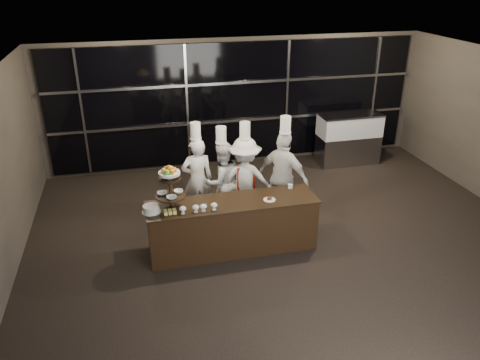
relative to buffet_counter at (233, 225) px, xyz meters
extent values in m
plane|color=black|center=(1.00, -1.18, -0.47)|extent=(10.00, 10.00, 0.00)
plane|color=black|center=(1.00, -1.18, 2.53)|extent=(10.00, 10.00, 0.00)
plane|color=#473F38|center=(1.00, 3.82, 1.03)|extent=(9.00, 0.00, 9.00)
cube|color=black|center=(1.00, 3.76, 1.03)|extent=(8.60, 0.04, 2.80)
cube|color=#A5A5AA|center=(1.00, 3.71, 0.63)|extent=(8.60, 0.06, 0.06)
cube|color=#A5A5AA|center=(1.00, 3.71, 1.53)|extent=(8.60, 0.06, 0.06)
cube|color=#A5A5AA|center=(-2.50, 3.73, 1.03)|extent=(0.05, 0.05, 2.80)
cube|color=#A5A5AA|center=(-0.20, 3.73, 1.03)|extent=(0.05, 0.05, 2.80)
cube|color=#A5A5AA|center=(2.20, 3.73, 1.03)|extent=(0.05, 0.05, 2.80)
cube|color=#A5A5AA|center=(4.50, 3.73, 1.03)|extent=(0.05, 0.05, 2.80)
cube|color=black|center=(0.00, 0.00, -0.02)|extent=(2.80, 0.70, 0.90)
cube|color=black|center=(0.00, 0.00, 0.44)|extent=(2.84, 0.74, 0.03)
cylinder|color=black|center=(-1.00, 0.00, 0.47)|extent=(0.24, 0.24, 0.03)
cylinder|color=black|center=(-1.00, 0.00, 0.80)|extent=(0.06, 0.06, 0.70)
cylinder|color=black|center=(-1.00, 0.00, 0.67)|extent=(0.48, 0.48, 0.02)
cylinder|color=black|center=(-1.00, 0.00, 0.97)|extent=(0.34, 0.34, 0.02)
cylinder|color=white|center=(-1.00, 0.00, 1.02)|extent=(0.10, 0.10, 0.06)
cylinder|color=white|center=(-1.00, 0.00, 1.07)|extent=(0.34, 0.34, 0.04)
sphere|color=orange|center=(-0.92, 0.00, 1.11)|extent=(0.09, 0.09, 0.09)
sphere|color=#77AE2C|center=(-0.96, 0.07, 1.11)|extent=(0.09, 0.09, 0.09)
sphere|color=orange|center=(-1.04, 0.07, 1.11)|extent=(0.09, 0.09, 0.09)
sphere|color=yellow|center=(-1.08, 0.00, 1.11)|extent=(0.09, 0.09, 0.09)
sphere|color=#5AA92B|center=(-1.04, -0.07, 1.11)|extent=(0.09, 0.09, 0.09)
sphere|color=orange|center=(-0.96, -0.07, 1.11)|extent=(0.09, 0.09, 0.09)
sphere|color=orange|center=(-1.00, 0.00, 1.15)|extent=(0.09, 0.09, 0.09)
imported|color=white|center=(-1.13, 0.06, 0.71)|extent=(0.16, 0.16, 0.04)
imported|color=white|center=(-0.87, 0.06, 0.71)|extent=(0.15, 0.15, 0.05)
imported|color=white|center=(-1.00, -0.12, 0.71)|extent=(0.16, 0.16, 0.04)
cylinder|color=silver|center=(-0.85, -0.22, 0.46)|extent=(0.07, 0.07, 0.01)
cylinder|color=silver|center=(-0.85, -0.22, 0.49)|extent=(0.02, 0.02, 0.05)
ellipsoid|color=silver|center=(-0.85, -0.22, 0.54)|extent=(0.11, 0.11, 0.08)
ellipsoid|color=green|center=(-0.85, -0.22, 0.54)|extent=(0.08, 0.08, 0.05)
cylinder|color=silver|center=(-0.64, -0.22, 0.46)|extent=(0.07, 0.07, 0.01)
cylinder|color=silver|center=(-0.64, -0.22, 0.49)|extent=(0.02, 0.02, 0.05)
ellipsoid|color=silver|center=(-0.64, -0.22, 0.54)|extent=(0.11, 0.11, 0.08)
ellipsoid|color=red|center=(-0.64, -0.22, 0.54)|extent=(0.08, 0.08, 0.05)
cylinder|color=silver|center=(-0.52, -0.22, 0.46)|extent=(0.07, 0.07, 0.01)
cylinder|color=silver|center=(-0.52, -0.22, 0.49)|extent=(0.02, 0.02, 0.05)
ellipsoid|color=silver|center=(-0.52, -0.22, 0.54)|extent=(0.11, 0.11, 0.08)
ellipsoid|color=#F3F0A6|center=(-0.52, -0.22, 0.54)|extent=(0.08, 0.08, 0.05)
cylinder|color=silver|center=(-0.35, -0.22, 0.46)|extent=(0.07, 0.07, 0.01)
cylinder|color=silver|center=(-0.35, -0.22, 0.49)|extent=(0.02, 0.02, 0.05)
ellipsoid|color=silver|center=(-0.35, -0.22, 0.54)|extent=(0.11, 0.11, 0.08)
ellipsoid|color=#4E3411|center=(-0.35, -0.22, 0.54)|extent=(0.08, 0.08, 0.05)
cylinder|color=white|center=(-1.32, -0.05, 0.46)|extent=(0.30, 0.30, 0.01)
cylinder|color=white|center=(-1.32, -0.05, 0.51)|extent=(0.26, 0.26, 0.10)
cube|color=#EEE274|center=(-1.11, -0.20, 0.48)|extent=(0.05, 0.06, 0.05)
cube|color=#EEE274|center=(-1.04, -0.20, 0.48)|extent=(0.05, 0.06, 0.05)
cube|color=#EEE274|center=(-0.97, -0.20, 0.48)|extent=(0.06, 0.06, 0.05)
cube|color=#EEE274|center=(-1.11, -0.13, 0.48)|extent=(0.05, 0.06, 0.05)
cube|color=#EEE274|center=(-1.04, -0.13, 0.48)|extent=(0.05, 0.06, 0.05)
cube|color=#EEE274|center=(-0.97, -0.13, 0.48)|extent=(0.06, 0.06, 0.05)
cylinder|color=white|center=(0.60, -0.10, 0.46)|extent=(0.20, 0.20, 0.01)
cylinder|color=#4C2814|center=(0.60, -0.10, 0.49)|extent=(0.08, 0.08, 0.04)
cylinder|color=white|center=(1.09, 0.25, 0.49)|extent=(0.08, 0.08, 0.07)
cube|color=#A5A5AA|center=(3.60, 3.12, -0.12)|extent=(1.47, 0.63, 0.70)
cube|color=silver|center=(3.60, 3.12, 0.48)|extent=(1.47, 0.63, 0.50)
cube|color=#FFC67F|center=(3.60, 3.12, 0.48)|extent=(1.37, 0.53, 0.40)
cube|color=#A5A5AA|center=(3.60, 3.12, 0.75)|extent=(1.50, 0.65, 0.04)
imported|color=white|center=(-0.40, 1.21, 0.35)|extent=(0.61, 0.41, 1.62)
cylinder|color=white|center=(-0.40, 1.21, 1.31)|extent=(0.19, 0.19, 0.30)
cylinder|color=white|center=(-0.40, 1.21, 1.16)|extent=(0.21, 0.21, 0.03)
imported|color=white|center=(0.05, 1.12, 0.31)|extent=(0.89, 0.77, 1.54)
cylinder|color=white|center=(0.05, 1.12, 1.23)|extent=(0.19, 0.19, 0.30)
cylinder|color=white|center=(0.05, 1.12, 1.08)|extent=(0.21, 0.21, 0.03)
imported|color=silver|center=(0.45, 0.97, 0.36)|extent=(1.18, 0.86, 1.65)
cylinder|color=white|center=(0.45, 0.97, 1.33)|extent=(0.19, 0.19, 0.30)
cylinder|color=white|center=(0.45, 0.97, 1.19)|extent=(0.21, 0.21, 0.03)
cube|color=#9B1B0B|center=(0.45, 0.85, 0.36)|extent=(0.34, 0.03, 0.61)
imported|color=white|center=(1.14, 0.79, 0.41)|extent=(1.00, 1.06, 1.75)
cylinder|color=white|center=(1.14, 0.79, 1.44)|extent=(0.19, 0.19, 0.30)
cylinder|color=white|center=(1.14, 0.79, 1.29)|extent=(0.21, 0.21, 0.03)
camera|label=1|loc=(-1.51, -6.67, 3.99)|focal=35.00mm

